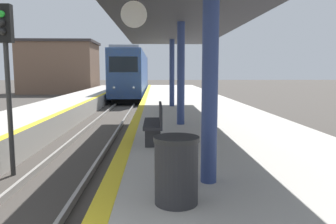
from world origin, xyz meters
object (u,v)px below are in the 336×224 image
(train, at_px, (133,74))
(trash_bin, at_px, (176,170))
(signal_near, at_px, (6,57))
(bench, at_px, (156,122))

(train, bearing_deg, trash_bin, -85.08)
(signal_near, height_order, bench, signal_near)
(train, relative_size, signal_near, 4.81)
(train, distance_m, trash_bin, 30.48)
(signal_near, bearing_deg, bench, -2.91)
(trash_bin, xyz_separation_m, bench, (-0.26, 3.85, 0.04))
(signal_near, xyz_separation_m, trash_bin, (3.86, -4.03, -1.61))
(signal_near, distance_m, trash_bin, 5.81)
(signal_near, height_order, trash_bin, signal_near)
(trash_bin, bearing_deg, signal_near, 133.77)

